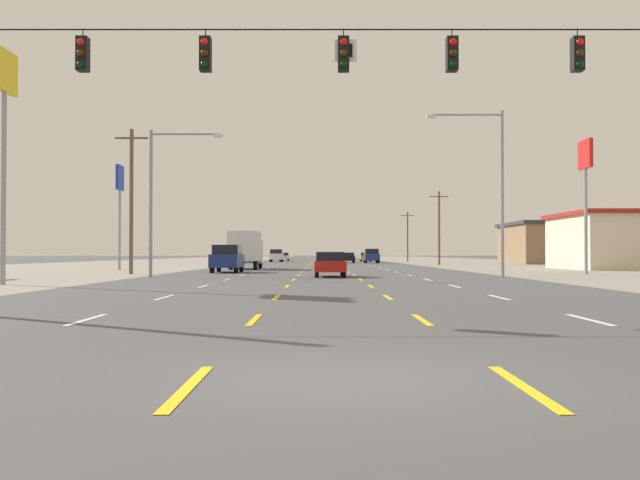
{
  "coord_description": "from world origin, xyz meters",
  "views": [
    {
      "loc": [
        -0.38,
        -7.99,
        1.4
      ],
      "look_at": [
        -0.14,
        82.19,
        3.03
      ],
      "focal_mm": 40.32,
      "sensor_mm": 36.0,
      "label": 1
    }
  ],
  "objects_px": {
    "box_truck_far_left_mid": "(244,248)",
    "streetlight_left_row_0": "(157,190)",
    "suv_far_right_midfar": "(370,256)",
    "pole_sign_left_row_1": "(118,192)",
    "sedan_inner_right_far": "(346,258)",
    "sedan_center_turn_nearest": "(328,264)",
    "streetlight_right_row_0": "(492,180)",
    "suv_far_left_near": "(225,258)",
    "sedan_far_right_distant_a": "(364,257)",
    "pole_sign_right_row_1": "(583,172)",
    "sedan_far_left_distant_b": "(282,257)",
    "suv_far_left_farther": "(275,255)",
    "sedan_center_turn_farthest": "(321,257)",
    "pole_sign_left_row_0": "(2,104)"
  },
  "relations": [
    {
      "from": "box_truck_far_left_mid",
      "to": "streetlight_left_row_0",
      "type": "relative_size",
      "value": 0.84
    },
    {
      "from": "suv_far_right_midfar",
      "to": "pole_sign_left_row_1",
      "type": "relative_size",
      "value": 0.56
    },
    {
      "from": "suv_far_right_midfar",
      "to": "sedan_inner_right_far",
      "type": "height_order",
      "value": "suv_far_right_midfar"
    },
    {
      "from": "sedan_center_turn_nearest",
      "to": "streetlight_right_row_0",
      "type": "bearing_deg",
      "value": -5.42
    },
    {
      "from": "suv_far_left_near",
      "to": "sedan_far_right_distant_a",
      "type": "xyz_separation_m",
      "value": [
        14.24,
        66.71,
        -0.27
      ]
    },
    {
      "from": "pole_sign_right_row_1",
      "to": "streetlight_left_row_0",
      "type": "distance_m",
      "value": 27.47
    },
    {
      "from": "suv_far_right_midfar",
      "to": "sedan_inner_right_far",
      "type": "distance_m",
      "value": 3.45
    },
    {
      "from": "suv_far_right_midfar",
      "to": "streetlight_right_row_0",
      "type": "relative_size",
      "value": 0.51
    },
    {
      "from": "sedan_far_left_distant_b",
      "to": "streetlight_left_row_0",
      "type": "height_order",
      "value": "streetlight_left_row_0"
    },
    {
      "from": "sedan_far_right_distant_a",
      "to": "streetlight_right_row_0",
      "type": "xyz_separation_m",
      "value": [
        2.51,
        -77.04,
        4.87
      ]
    },
    {
      "from": "suv_far_left_farther",
      "to": "pole_sign_right_row_1",
      "type": "relative_size",
      "value": 0.55
    },
    {
      "from": "sedan_far_right_distant_a",
      "to": "streetlight_left_row_0",
      "type": "relative_size",
      "value": 0.53
    },
    {
      "from": "sedan_center_turn_farthest",
      "to": "sedan_far_right_distant_a",
      "type": "xyz_separation_m",
      "value": [
        7.05,
        0.14,
        0.0
      ]
    },
    {
      "from": "suv_far_left_near",
      "to": "sedan_center_turn_farthest",
      "type": "distance_m",
      "value": 66.95
    },
    {
      "from": "pole_sign_left_row_0",
      "to": "sedan_center_turn_nearest",
      "type": "bearing_deg",
      "value": 36.48
    },
    {
      "from": "suv_far_right_midfar",
      "to": "sedan_center_turn_farthest",
      "type": "height_order",
      "value": "suv_far_right_midfar"
    },
    {
      "from": "sedan_center_turn_nearest",
      "to": "sedan_far_left_distant_b",
      "type": "distance_m",
      "value": 87.34
    },
    {
      "from": "sedan_center_turn_nearest",
      "to": "sedan_inner_right_far",
      "type": "xyz_separation_m",
      "value": [
        3.35,
        58.7,
        0.0
      ]
    },
    {
      "from": "suv_far_right_midfar",
      "to": "pole_sign_left_row_0",
      "type": "relative_size",
      "value": 0.47
    },
    {
      "from": "sedan_center_turn_farthest",
      "to": "pole_sign_right_row_1",
      "type": "relative_size",
      "value": 0.51
    },
    {
      "from": "sedan_far_right_distant_a",
      "to": "pole_sign_right_row_1",
      "type": "relative_size",
      "value": 0.51
    },
    {
      "from": "suv_far_left_farther",
      "to": "streetlight_right_row_0",
      "type": "bearing_deg",
      "value": -76.62
    },
    {
      "from": "box_truck_far_left_mid",
      "to": "streetlight_left_row_0",
      "type": "height_order",
      "value": "streetlight_left_row_0"
    },
    {
      "from": "box_truck_far_left_mid",
      "to": "sedan_far_left_distant_b",
      "type": "height_order",
      "value": "box_truck_far_left_mid"
    },
    {
      "from": "sedan_inner_right_far",
      "to": "box_truck_far_left_mid",
      "type": "bearing_deg",
      "value": -104.98
    },
    {
      "from": "suv_far_left_near",
      "to": "pole_sign_left_row_1",
      "type": "relative_size",
      "value": 0.56
    },
    {
      "from": "sedan_center_turn_farthest",
      "to": "suv_far_right_midfar",
      "type": "bearing_deg",
      "value": -70.28
    },
    {
      "from": "suv_far_left_near",
      "to": "suv_far_left_farther",
      "type": "xyz_separation_m",
      "value": [
        -0.14,
        60.67,
        0.0
      ]
    },
    {
      "from": "streetlight_right_row_0",
      "to": "sedan_center_turn_farthest",
      "type": "bearing_deg",
      "value": 97.08
    },
    {
      "from": "pole_sign_left_row_0",
      "to": "pole_sign_left_row_1",
      "type": "distance_m",
      "value": 29.08
    },
    {
      "from": "suv_far_left_near",
      "to": "streetlight_left_row_0",
      "type": "distance_m",
      "value": 11.38
    },
    {
      "from": "sedan_inner_right_far",
      "to": "streetlight_right_row_0",
      "type": "height_order",
      "value": "streetlight_right_row_0"
    },
    {
      "from": "suv_far_right_midfar",
      "to": "suv_far_left_farther",
      "type": "relative_size",
      "value": 1.0
    },
    {
      "from": "sedan_far_right_distant_a",
      "to": "sedan_center_turn_farthest",
      "type": "bearing_deg",
      "value": -178.82
    },
    {
      "from": "suv_far_left_near",
      "to": "sedan_center_turn_nearest",
      "type": "bearing_deg",
      "value": -52.37
    },
    {
      "from": "sedan_far_left_distant_b",
      "to": "pole_sign_left_row_0",
      "type": "bearing_deg",
      "value": -94.35
    },
    {
      "from": "suv_far_left_near",
      "to": "suv_far_left_farther",
      "type": "bearing_deg",
      "value": 90.13
    },
    {
      "from": "sedan_center_turn_farthest",
      "to": "sedan_far_left_distant_b",
      "type": "relative_size",
      "value": 1.0
    },
    {
      "from": "suv_far_left_farther",
      "to": "streetlight_right_row_0",
      "type": "relative_size",
      "value": 0.51
    },
    {
      "from": "sedan_center_turn_farthest",
      "to": "suv_far_left_near",
      "type": "bearing_deg",
      "value": -96.16
    },
    {
      "from": "sedan_center_turn_nearest",
      "to": "pole_sign_right_row_1",
      "type": "distance_m",
      "value": 18.61
    },
    {
      "from": "box_truck_far_left_mid",
      "to": "streetlight_left_row_0",
      "type": "xyz_separation_m",
      "value": [
        -2.85,
        -20.81,
        3.19
      ]
    },
    {
      "from": "suv_far_right_midfar",
      "to": "sedan_inner_right_far",
      "type": "xyz_separation_m",
      "value": [
        -3.21,
        1.25,
        -0.27
      ]
    },
    {
      "from": "suv_far_right_midfar",
      "to": "pole_sign_left_row_1",
      "type": "xyz_separation_m",
      "value": [
        -24.05,
        -39.29,
        5.55
      ]
    },
    {
      "from": "sedan_inner_right_far",
      "to": "sedan_far_right_distant_a",
      "type": "relative_size",
      "value": 1.0
    },
    {
      "from": "suv_far_left_near",
      "to": "sedan_far_right_distant_a",
      "type": "height_order",
      "value": "suv_far_left_near"
    },
    {
      "from": "sedan_center_turn_nearest",
      "to": "suv_far_left_near",
      "type": "xyz_separation_m",
      "value": [
        -7.27,
        9.44,
        0.27
      ]
    },
    {
      "from": "streetlight_right_row_0",
      "to": "suv_far_left_near",
      "type": "bearing_deg",
      "value": 148.32
    },
    {
      "from": "sedan_far_left_distant_b",
      "to": "pole_sign_right_row_1",
      "type": "distance_m",
      "value": 85.77
    },
    {
      "from": "pole_sign_right_row_1",
      "to": "streetlight_left_row_0",
      "type": "xyz_separation_m",
      "value": [
        -26.79,
        -5.82,
        -1.73
      ]
    }
  ]
}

